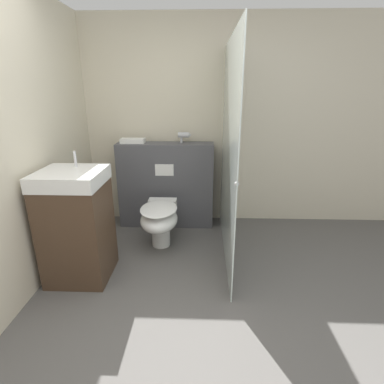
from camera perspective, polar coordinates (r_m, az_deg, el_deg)
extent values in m
plane|color=#565451|center=(2.26, -1.16, -28.91)|extent=(12.00, 12.00, 0.00)
cube|color=beige|center=(3.82, 0.63, 12.70)|extent=(8.00, 0.06, 2.50)
cube|color=#4C4C51|center=(3.78, -4.93, 1.34)|extent=(1.17, 0.27, 1.06)
cube|color=white|center=(3.58, -5.30, 4.19)|extent=(0.22, 0.01, 0.14)
cube|color=silver|center=(2.99, 6.89, 7.14)|extent=(0.01, 1.71, 2.13)
sphere|color=#B2B2B7|center=(2.20, 8.52, 1.53)|extent=(0.04, 0.04, 0.04)
cylinder|color=white|center=(3.39, -5.95, -7.46)|extent=(0.20, 0.20, 0.33)
ellipsoid|color=white|center=(3.23, -6.29, -5.21)|extent=(0.39, 0.53, 0.23)
ellipsoid|color=white|center=(3.18, -6.37, -3.13)|extent=(0.39, 0.52, 0.02)
cube|color=white|center=(3.49, -5.61, -2.44)|extent=(0.32, 0.14, 0.13)
cube|color=#473323|center=(2.93, -20.90, -7.12)|extent=(0.53, 0.52, 0.90)
cube|color=white|center=(2.75, -22.16, 2.52)|extent=(0.55, 0.53, 0.12)
cylinder|color=silver|center=(2.84, -21.37, 5.91)|extent=(0.02, 0.02, 0.14)
cylinder|color=#B7B7BC|center=(3.65, -1.62, 10.83)|extent=(0.13, 0.06, 0.06)
cone|color=#B7B7BC|center=(3.64, -0.34, 10.83)|extent=(0.03, 0.05, 0.05)
cylinder|color=#B7B7BC|center=(3.66, -2.02, 10.03)|extent=(0.03, 0.03, 0.09)
cube|color=white|center=(3.72, -11.23, 9.56)|extent=(0.29, 0.14, 0.05)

